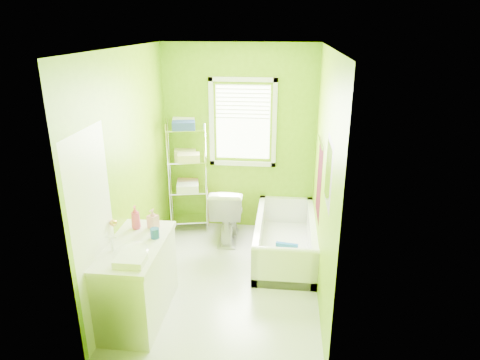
# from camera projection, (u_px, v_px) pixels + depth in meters

# --- Properties ---
(ground) EXTENTS (2.90, 2.90, 0.00)m
(ground) POSITION_uv_depth(u_px,v_px,m) (226.00, 279.00, 5.02)
(ground) COLOR silver
(ground) RESTS_ON ground
(room_envelope) EXTENTS (2.14, 2.94, 2.62)m
(room_envelope) POSITION_uv_depth(u_px,v_px,m) (224.00, 153.00, 4.49)
(room_envelope) COLOR #6DA007
(room_envelope) RESTS_ON ground
(window) EXTENTS (0.92, 0.05, 1.22)m
(window) POSITION_uv_depth(u_px,v_px,m) (243.00, 118.00, 5.79)
(window) COLOR white
(window) RESTS_ON ground
(door) EXTENTS (0.09, 0.80, 2.00)m
(door) POSITION_uv_depth(u_px,v_px,m) (95.00, 239.00, 3.85)
(door) COLOR white
(door) RESTS_ON ground
(right_wall_decor) EXTENTS (0.04, 1.48, 1.17)m
(right_wall_decor) POSITION_uv_depth(u_px,v_px,m) (323.00, 177.00, 4.44)
(right_wall_decor) COLOR #410711
(right_wall_decor) RESTS_ON ground
(bathtub) EXTENTS (0.75, 1.60, 0.52)m
(bathtub) POSITION_uv_depth(u_px,v_px,m) (285.00, 244.00, 5.47)
(bathtub) COLOR white
(bathtub) RESTS_ON ground
(toilet) EXTENTS (0.47, 0.79, 0.79)m
(toilet) POSITION_uv_depth(u_px,v_px,m) (228.00, 213.00, 5.83)
(toilet) COLOR white
(toilet) RESTS_ON ground
(vanity) EXTENTS (0.56, 1.08, 1.07)m
(vanity) POSITION_uv_depth(u_px,v_px,m) (137.00, 278.00, 4.26)
(vanity) COLOR white
(vanity) RESTS_ON ground
(wire_shelf_unit) EXTENTS (0.59, 0.48, 1.61)m
(wire_shelf_unit) POSITION_uv_depth(u_px,v_px,m) (188.00, 164.00, 5.95)
(wire_shelf_unit) COLOR silver
(wire_shelf_unit) RESTS_ON ground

